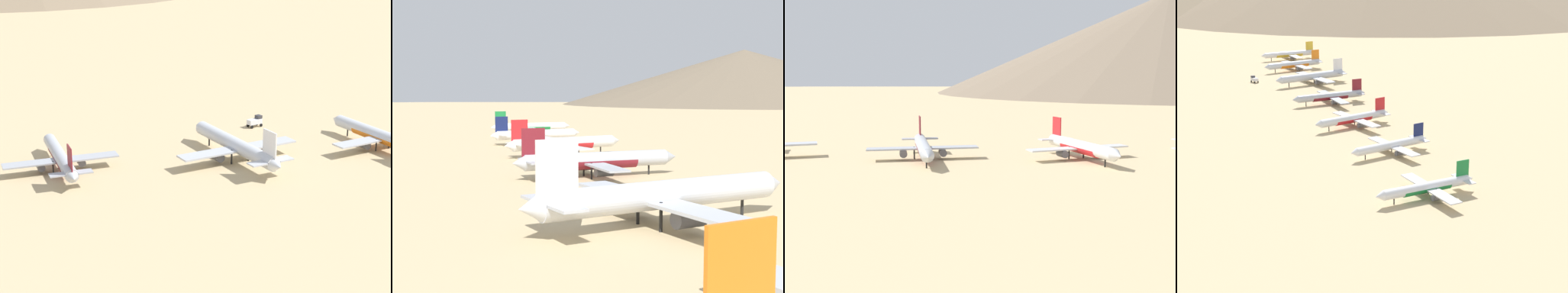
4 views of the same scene
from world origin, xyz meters
The scene contains 7 objects.
ground_plane centered at (0.00, 0.00, 0.00)m, with size 1800.00×1800.00×0.00m, color tan.
parked_jet_2 centered at (-9.69, -48.08, 4.63)m, with size 47.67×38.86×13.75m.
parked_jet_3 centered at (1.55, 2.40, 3.93)m, with size 40.90×33.18×11.80m.
parked_jet_4 centered at (10.57, 48.16, 3.84)m, with size 40.01×32.66×11.55m.
parked_jet_5 centered at (15.34, 91.38, 3.57)m, with size 36.74×29.94×10.59m.
parked_jet_6 centered at (27.61, 137.08, 3.58)m, with size 37.23×30.14×10.77m.
desert_hill_2 centered at (484.38, 589.20, 38.38)m, with size 514.03×514.03×76.75m, color #70604C.
Camera 2 is at (-54.33, -126.25, 20.31)m, focal length 56.02 mm.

